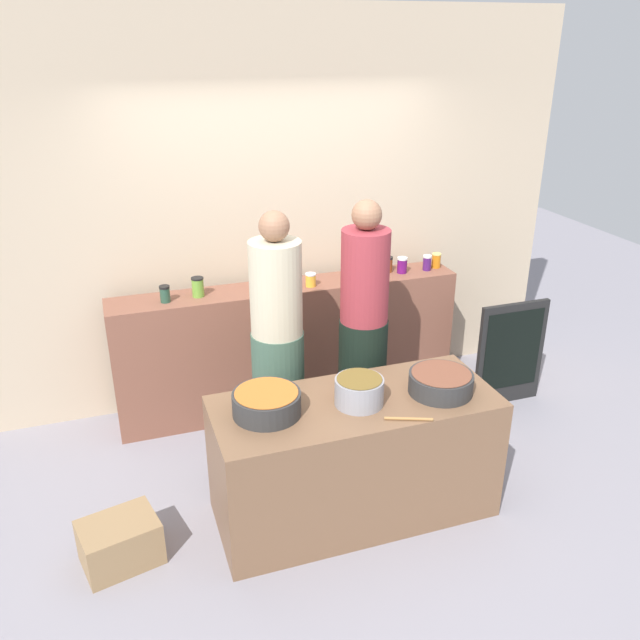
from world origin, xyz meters
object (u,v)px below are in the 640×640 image
at_px(preserve_jar_3, 311,280).
at_px(cook_in_cap, 363,344).
at_px(preserve_jar_6, 402,265).
at_px(cooking_pot_right, 441,383).
at_px(cooking_pot_left, 267,403).
at_px(wooden_spoon, 409,419).
at_px(preserve_jar_8, 436,260).
at_px(cook_with_tongs, 278,357).
at_px(preserve_jar_2, 273,282).
at_px(preserve_jar_0, 165,294).
at_px(preserve_jar_1, 198,287).
at_px(cooking_pot_center, 359,391).
at_px(preserve_jar_7, 427,263).
at_px(preserve_jar_5, 387,264).
at_px(preserve_jar_4, 368,268).
at_px(chalkboard_sign, 511,353).
at_px(bread_crate, 120,542).

height_order(preserve_jar_3, cook_in_cap, cook_in_cap).
xyz_separation_m(preserve_jar_6, cooking_pot_right, (-0.42, -1.45, -0.23)).
relative_size(cooking_pot_left, wooden_spoon, 1.44).
distance_m(preserve_jar_6, preserve_jar_8, 0.32).
distance_m(cook_with_tongs, cook_in_cap, 0.60).
bearing_deg(preserve_jar_2, preserve_jar_3, -6.62).
height_order(preserve_jar_0, preserve_jar_3, preserve_jar_0).
xyz_separation_m(preserve_jar_1, preserve_jar_2, (0.56, -0.03, -0.02)).
bearing_deg(preserve_jar_1, preserve_jar_0, -172.35).
distance_m(preserve_jar_1, cooking_pot_center, 1.60).
distance_m(preserve_jar_7, cook_with_tongs, 1.66).
relative_size(preserve_jar_8, cooking_pot_center, 0.42).
bearing_deg(cook_in_cap, preserve_jar_8, 39.54).
relative_size(preserve_jar_5, preserve_jar_7, 1.00).
bearing_deg(preserve_jar_5, cooking_pot_left, -134.20).
distance_m(preserve_jar_4, cooking_pot_left, 1.80).
bearing_deg(preserve_jar_0, preserve_jar_7, 0.34).
distance_m(preserve_jar_8, chalkboard_sign, 0.95).
bearing_deg(preserve_jar_3, cook_with_tongs, -123.39).
bearing_deg(preserve_jar_1, preserve_jar_8, 0.43).
bearing_deg(preserve_jar_3, preserve_jar_5, 9.45).
distance_m(preserve_jar_0, cook_in_cap, 1.45).
height_order(cook_in_cap, bread_crate, cook_in_cap).
height_order(preserve_jar_7, cook_with_tongs, cook_with_tongs).
bearing_deg(bread_crate, cooking_pot_right, -2.49).
bearing_deg(cooking_pot_left, preserve_jar_4, 48.92).
height_order(preserve_jar_6, cook_with_tongs, cook_with_tongs).
bearing_deg(cooking_pot_left, cooking_pot_right, -5.38).
bearing_deg(preserve_jar_8, cook_in_cap, -140.46).
height_order(preserve_jar_6, wooden_spoon, preserve_jar_6).
relative_size(preserve_jar_1, wooden_spoon, 0.53).
height_order(cooking_pot_left, chalkboard_sign, cooking_pot_left).
xyz_separation_m(cook_with_tongs, chalkboard_sign, (1.98, 0.20, -0.39)).
distance_m(preserve_jar_2, bread_crate, 2.09).
relative_size(preserve_jar_1, preserve_jar_2, 1.39).
xyz_separation_m(preserve_jar_5, cooking_pot_left, (-1.37, -1.41, -0.22)).
bearing_deg(wooden_spoon, preserve_jar_2, 101.20).
xyz_separation_m(wooden_spoon, chalkboard_sign, (1.48, 1.14, -0.37)).
bearing_deg(chalkboard_sign, preserve_jar_1, 166.80).
xyz_separation_m(preserve_jar_0, cooking_pot_center, (0.93, -1.40, -0.21)).
height_order(preserve_jar_2, preserve_jar_8, preserve_jar_8).
distance_m(preserve_jar_7, cooking_pot_left, 2.17).
xyz_separation_m(preserve_jar_1, preserve_jar_8, (1.95, 0.01, -0.01)).
relative_size(preserve_jar_4, cook_with_tongs, 0.08).
height_order(preserve_jar_3, preserve_jar_5, preserve_jar_5).
xyz_separation_m(cooking_pot_left, bread_crate, (-0.89, -0.01, -0.73)).
bearing_deg(cooking_pot_left, preserve_jar_1, 96.31).
bearing_deg(preserve_jar_8, bread_crate, -152.53).
bearing_deg(preserve_jar_8, wooden_spoon, -121.95).
height_order(cooking_pot_left, bread_crate, cooking_pot_left).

